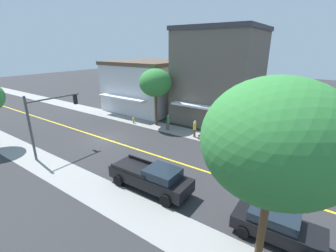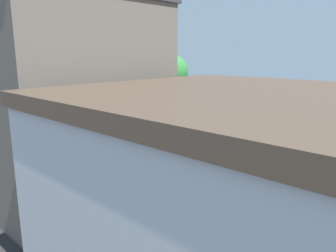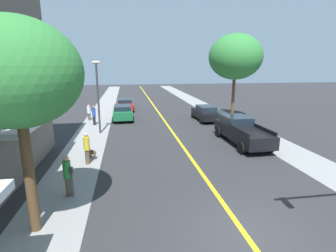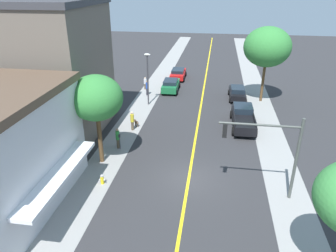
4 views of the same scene
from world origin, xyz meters
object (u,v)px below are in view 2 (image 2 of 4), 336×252
fire_hydrant (252,192)px  street_lamp (95,108)px  street_tree_right_corner (167,72)px  pedestrian_blue_shirt (70,133)px  traffic_light_mast (318,113)px  red_sedan_left_curb (57,120)px  green_sedan_left_curb (82,127)px  black_sedan_right_curb (150,119)px  street_tree_left_far (205,108)px  pedestrian_green_shirt (182,164)px  small_dog (142,157)px  pedestrian_yellow_shirt (148,153)px  black_pickup_truck (204,127)px  parking_meter (185,165)px  pedestrian_white_shirt (51,132)px

fire_hydrant → street_lamp: (-0.08, 15.91, 3.29)m
street_tree_right_corner → pedestrian_blue_shirt: bearing=-179.8°
traffic_light_mast → red_sedan_left_curb: (-9.02, 26.54, -2.96)m
green_sedan_left_curb → black_sedan_right_curb: bearing=-103.2°
street_tree_right_corner → street_tree_left_far: street_tree_right_corner is taller
green_sedan_left_curb → pedestrian_green_shirt: bearing=171.2°
pedestrian_green_shirt → small_dog: size_ratio=2.57×
street_lamp → pedestrian_yellow_shirt: (-0.06, -6.98, -2.67)m
street_tree_left_far → black_sedan_right_curb: bearing=55.9°
green_sedan_left_curb → black_pickup_truck: bearing=-139.8°
street_tree_left_far → parking_meter: 4.96m
parking_meter → black_sedan_right_curb: (10.27, 14.18, -0.08)m
pedestrian_green_shirt → pedestrian_yellow_shirt: 3.71m
black_pickup_truck → pedestrian_white_shirt: bearing=49.0°
pedestrian_green_shirt → pedestrian_blue_shirt: pedestrian_blue_shirt is taller
street_tree_right_corner → pedestrian_yellow_shirt: bearing=-141.8°
street_lamp → black_sedan_right_curb: street_lamp is taller
fire_hydrant → black_pickup_truck: bearing=48.0°
street_tree_left_far → small_dog: size_ratio=9.76×
pedestrian_green_shirt → small_dog: bearing=108.6°
traffic_light_mast → black_pickup_truck: traffic_light_mast is taller
parking_meter → pedestrian_yellow_shirt: 3.81m
parking_meter → traffic_light_mast: 12.54m
pedestrian_green_shirt → pedestrian_white_shirt: 16.21m
street_tree_left_far → black_pickup_truck: (11.29, 8.46, -4.33)m
street_tree_left_far → pedestrian_green_shirt: bearing=74.7°
small_dog → pedestrian_yellow_shirt: bearing=129.0°
fire_hydrant → pedestrian_green_shirt: size_ratio=0.40×
red_sedan_left_curb → street_tree_right_corner: bearing=-126.3°
small_dog → pedestrian_green_shirt: bearing=132.1°
street_tree_right_corner → black_pickup_truck: (-2.56, -7.72, -5.37)m
traffic_light_mast → pedestrian_yellow_shirt: traffic_light_mast is taller
street_lamp → green_sedan_left_curb: bearing=70.5°
fire_hydrant → red_sedan_left_curb: size_ratio=0.16×
street_tree_right_corner → parking_meter: size_ratio=6.38×
black_sedan_right_curb → fire_hydrant: bearing=151.0°
pedestrian_white_shirt → green_sedan_left_curb: bearing=107.9°
street_tree_right_corner → pedestrian_blue_shirt: 14.68m
fire_hydrant → parking_meter: size_ratio=0.55×
red_sedan_left_curb → green_sedan_left_curb: size_ratio=1.02×
pedestrian_green_shirt → pedestrian_yellow_shirt: pedestrian_yellow_shirt is taller
red_sedan_left_curb → pedestrian_green_shirt: bearing=173.2°
fire_hydrant → small_dog: (-0.00, 9.84, 0.03)m
green_sedan_left_curb → pedestrian_green_shirt: pedestrian_green_shirt is taller
street_tree_right_corner → fire_hydrant: bearing=-123.8°
fire_hydrant → pedestrian_blue_shirt: 19.10m
fire_hydrant → black_pickup_truck: 15.32m
black_pickup_truck → pedestrian_blue_shirt: bearing=54.5°
parking_meter → traffic_light_mast: traffic_light_mast is taller
street_tree_left_far → traffic_light_mast: bearing=-12.0°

